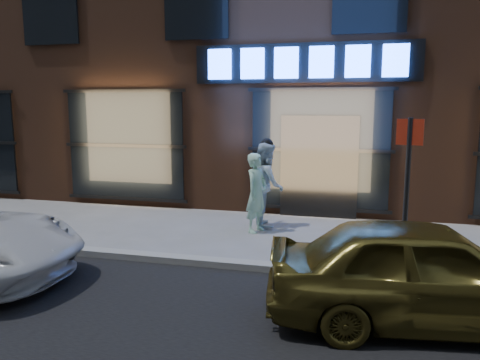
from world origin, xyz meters
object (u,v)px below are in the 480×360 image
Objects in this scene: man_bowtie at (257,193)px; sign_post at (407,182)px; man_cap at (267,184)px; gold_sedan at (428,273)px.

sign_post is at bearing -107.12° from man_bowtie.
man_bowtie is 0.90× the size of man_cap.
man_cap is at bearing 150.83° from sign_post.
man_cap is (0.11, 0.55, 0.09)m from man_bowtie.
gold_sedan is (2.78, -4.19, -0.27)m from man_cap.
man_bowtie is 0.43× the size of gold_sedan.
man_cap is 3.69m from sign_post.
sign_post is at bearing -151.04° from man_cap.
man_bowtie reaches higher than gold_sedan.
gold_sedan is (2.89, -3.64, -0.18)m from man_bowtie.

